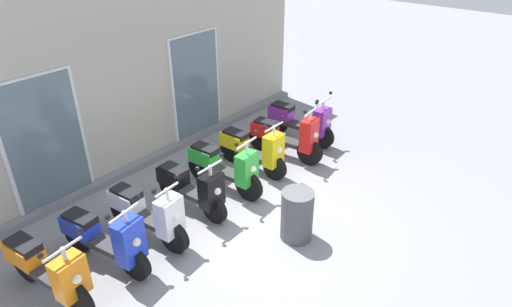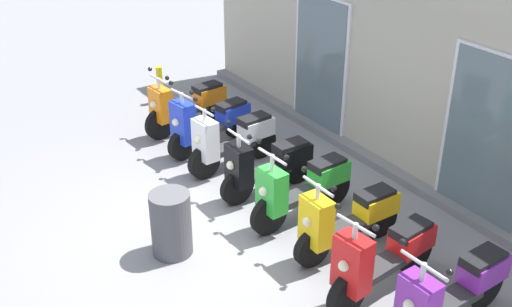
{
  "view_description": "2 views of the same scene",
  "coord_description": "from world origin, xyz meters",
  "px_view_note": "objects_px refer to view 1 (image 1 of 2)",
  "views": [
    {
      "loc": [
        -4.38,
        -3.5,
        4.48
      ],
      "look_at": [
        0.62,
        0.58,
        0.87
      ],
      "focal_mm": 30.94,
      "sensor_mm": 36.0,
      "label": 1
    },
    {
      "loc": [
        6.0,
        -3.16,
        4.65
      ],
      "look_at": [
        -0.08,
        0.79,
        0.86
      ],
      "focal_mm": 44.18,
      "sensor_mm": 36.0,
      "label": 2
    }
  ],
  "objects_px": {
    "scooter_blue": "(105,238)",
    "trash_bin": "(297,215)",
    "scooter_green": "(224,166)",
    "scooter_orange": "(47,269)",
    "scooter_white": "(148,213)",
    "scooter_purple": "(300,121)",
    "scooter_yellow": "(253,149)",
    "scooter_black": "(191,187)",
    "scooter_red": "(286,136)"
  },
  "relations": [
    {
      "from": "scooter_blue",
      "to": "trash_bin",
      "type": "distance_m",
      "value": 2.79
    },
    {
      "from": "scooter_yellow",
      "to": "scooter_red",
      "type": "height_order",
      "value": "scooter_red"
    },
    {
      "from": "scooter_black",
      "to": "scooter_red",
      "type": "xyz_separation_m",
      "value": [
        2.47,
        -0.14,
        0.01
      ]
    },
    {
      "from": "scooter_orange",
      "to": "scooter_yellow",
      "type": "height_order",
      "value": "scooter_yellow"
    },
    {
      "from": "scooter_white",
      "to": "scooter_green",
      "type": "bearing_deg",
      "value": 0.77
    },
    {
      "from": "scooter_yellow",
      "to": "trash_bin",
      "type": "distance_m",
      "value": 2.11
    },
    {
      "from": "scooter_blue",
      "to": "scooter_purple",
      "type": "height_order",
      "value": "scooter_blue"
    },
    {
      "from": "scooter_green",
      "to": "scooter_orange",
      "type": "bearing_deg",
      "value": 179.57
    },
    {
      "from": "scooter_orange",
      "to": "scooter_white",
      "type": "bearing_deg",
      "value": -1.76
    },
    {
      "from": "scooter_blue",
      "to": "scooter_yellow",
      "type": "xyz_separation_m",
      "value": [
        3.3,
        0.06,
        0.0
      ]
    },
    {
      "from": "scooter_blue",
      "to": "trash_bin",
      "type": "height_order",
      "value": "scooter_blue"
    },
    {
      "from": "scooter_green",
      "to": "scooter_red",
      "type": "distance_m",
      "value": 1.67
    },
    {
      "from": "scooter_yellow",
      "to": "scooter_black",
      "type": "bearing_deg",
      "value": -178.36
    },
    {
      "from": "scooter_black",
      "to": "scooter_red",
      "type": "height_order",
      "value": "scooter_red"
    },
    {
      "from": "scooter_yellow",
      "to": "scooter_blue",
      "type": "bearing_deg",
      "value": -179.04
    },
    {
      "from": "scooter_orange",
      "to": "scooter_blue",
      "type": "distance_m",
      "value": 0.82
    },
    {
      "from": "scooter_black",
      "to": "scooter_yellow",
      "type": "xyz_separation_m",
      "value": [
        1.65,
        0.05,
        0.0
      ]
    },
    {
      "from": "scooter_yellow",
      "to": "scooter_white",
      "type": "bearing_deg",
      "value": -178.52
    },
    {
      "from": "scooter_yellow",
      "to": "trash_bin",
      "type": "bearing_deg",
      "value": -122.13
    },
    {
      "from": "scooter_orange",
      "to": "scooter_green",
      "type": "xyz_separation_m",
      "value": [
        3.27,
        -0.02,
        0.01
      ]
    },
    {
      "from": "scooter_blue",
      "to": "scooter_white",
      "type": "bearing_deg",
      "value": -0.89
    },
    {
      "from": "scooter_black",
      "to": "scooter_green",
      "type": "bearing_deg",
      "value": 0.27
    },
    {
      "from": "scooter_green",
      "to": "trash_bin",
      "type": "relative_size",
      "value": 2.0
    },
    {
      "from": "scooter_blue",
      "to": "scooter_yellow",
      "type": "bearing_deg",
      "value": 0.96
    },
    {
      "from": "scooter_orange",
      "to": "scooter_white",
      "type": "distance_m",
      "value": 1.56
    },
    {
      "from": "scooter_white",
      "to": "scooter_green",
      "type": "distance_m",
      "value": 1.72
    },
    {
      "from": "scooter_white",
      "to": "trash_bin",
      "type": "distance_m",
      "value": 2.25
    },
    {
      "from": "scooter_blue",
      "to": "scooter_green",
      "type": "xyz_separation_m",
      "value": [
        2.45,
        0.01,
        0.02
      ]
    },
    {
      "from": "scooter_green",
      "to": "trash_bin",
      "type": "height_order",
      "value": "scooter_green"
    },
    {
      "from": "scooter_green",
      "to": "trash_bin",
      "type": "bearing_deg",
      "value": -98.83
    },
    {
      "from": "scooter_green",
      "to": "scooter_yellow",
      "type": "xyz_separation_m",
      "value": [
        0.85,
        0.04,
        -0.02
      ]
    },
    {
      "from": "scooter_yellow",
      "to": "scooter_red",
      "type": "relative_size",
      "value": 0.95
    },
    {
      "from": "scooter_orange",
      "to": "scooter_white",
      "type": "relative_size",
      "value": 1.04
    },
    {
      "from": "scooter_green",
      "to": "scooter_red",
      "type": "xyz_separation_m",
      "value": [
        1.67,
        -0.15,
        -0.02
      ]
    },
    {
      "from": "scooter_blue",
      "to": "scooter_white",
      "type": "distance_m",
      "value": 0.73
    },
    {
      "from": "scooter_red",
      "to": "scooter_blue",
      "type": "bearing_deg",
      "value": 178.1
    },
    {
      "from": "scooter_orange",
      "to": "scooter_blue",
      "type": "relative_size",
      "value": 1.02
    },
    {
      "from": "scooter_yellow",
      "to": "scooter_green",
      "type": "bearing_deg",
      "value": -177.07
    },
    {
      "from": "scooter_orange",
      "to": "scooter_black",
      "type": "bearing_deg",
      "value": -0.66
    },
    {
      "from": "scooter_orange",
      "to": "trash_bin",
      "type": "height_order",
      "value": "scooter_orange"
    },
    {
      "from": "scooter_blue",
      "to": "scooter_green",
      "type": "distance_m",
      "value": 2.45
    },
    {
      "from": "scooter_yellow",
      "to": "scooter_red",
      "type": "xyz_separation_m",
      "value": [
        0.81,
        -0.19,
        0.01
      ]
    },
    {
      "from": "scooter_white",
      "to": "scooter_red",
      "type": "relative_size",
      "value": 0.95
    },
    {
      "from": "scooter_black",
      "to": "scooter_purple",
      "type": "distance_m",
      "value": 3.26
    },
    {
      "from": "scooter_orange",
      "to": "trash_bin",
      "type": "bearing_deg",
      "value": -30.52
    },
    {
      "from": "scooter_black",
      "to": "scooter_purple",
      "type": "relative_size",
      "value": 0.92
    },
    {
      "from": "scooter_purple",
      "to": "scooter_yellow",
      "type": "bearing_deg",
      "value": -179.67
    },
    {
      "from": "scooter_white",
      "to": "scooter_green",
      "type": "height_order",
      "value": "scooter_green"
    },
    {
      "from": "scooter_blue",
      "to": "scooter_yellow",
      "type": "distance_m",
      "value": 3.3
    },
    {
      "from": "scooter_orange",
      "to": "trash_bin",
      "type": "relative_size",
      "value": 2.01
    }
  ]
}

